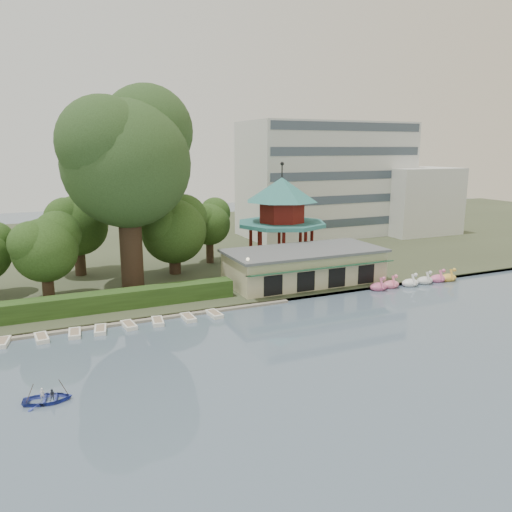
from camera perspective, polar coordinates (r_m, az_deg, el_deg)
ground_plane at (r=37.27m, az=8.65°, el=-13.28°), size 220.00×220.00×0.00m
shore at (r=83.76m, az=-10.73°, el=1.20°), size 220.00×70.00×0.40m
embankment at (r=51.56m, az=-1.73°, el=-5.62°), size 220.00×0.60×0.30m
dock at (r=48.49m, az=-15.03°, el=-7.26°), size 34.00×1.60×0.24m
boathouse at (r=59.23m, az=5.53°, el=-1.07°), size 18.60×9.39×3.90m
pavilion at (r=67.96m, az=2.94°, el=5.08°), size 12.40×12.40×13.50m
office_building at (r=92.76m, az=9.72°, el=8.25°), size 38.00×18.00×20.00m
hedge at (r=50.95m, az=-19.04°, el=-5.17°), size 30.00×2.00×1.80m
lamp_post at (r=52.75m, az=-0.94°, el=-1.60°), size 0.36×0.36×4.28m
big_tree at (r=57.21m, az=-14.48°, el=11.31°), size 15.34×14.30×22.66m
small_trees at (r=61.17m, az=-17.31°, el=2.69°), size 39.04×17.14×10.61m
swan_boats at (r=62.38m, az=17.80°, el=-2.80°), size 12.56×2.16×1.92m
moored_rowboats at (r=46.78m, az=-18.79°, el=-8.16°), size 24.59×2.75×0.36m
rowboat_with_passengers at (r=35.80m, az=-22.73°, el=-14.49°), size 4.63×3.61×2.01m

